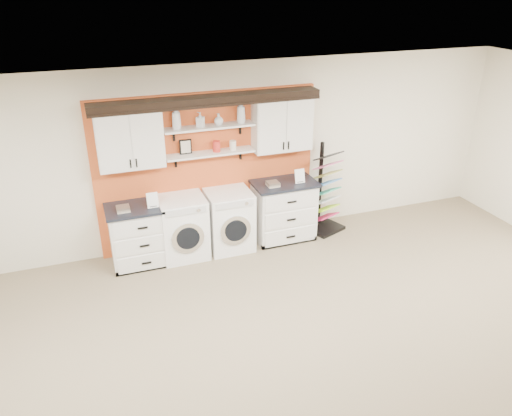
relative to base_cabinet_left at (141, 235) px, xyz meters
name	(u,v)px	position (x,y,z in m)	size (l,w,h in m)	color
ceiling	(342,149)	(1.13, -3.64, 2.34)	(10.00, 10.00, 0.00)	white
wall_back	(207,157)	(1.13, 0.36, 0.94)	(10.00, 10.00, 0.00)	silver
accent_panel	(208,170)	(1.13, 0.32, 0.74)	(3.40, 0.07, 2.40)	#C85022
upper_cabinet_left	(129,138)	(0.00, 0.15, 1.42)	(0.90, 0.35, 0.84)	white
upper_cabinet_right	(282,123)	(2.26, 0.15, 1.42)	(0.90, 0.35, 0.84)	white
shelf_lower	(210,153)	(1.13, 0.16, 1.07)	(1.32, 0.28, 0.03)	white
shelf_upper	(209,127)	(1.13, 0.16, 1.47)	(1.32, 0.28, 0.03)	white
crown_molding	(208,99)	(1.13, 0.17, 1.87)	(3.30, 0.41, 0.13)	black
picture_frame	(186,147)	(0.78, 0.21, 1.19)	(0.18, 0.02, 0.22)	black
canister_red	(217,146)	(1.23, 0.16, 1.16)	(0.11, 0.11, 0.16)	red
canister_cream	(233,145)	(1.48, 0.16, 1.15)	(0.10, 0.10, 0.14)	silver
base_cabinet_left	(141,235)	(0.00, 0.00, 0.00)	(0.94, 0.66, 0.92)	white
base_cabinet_right	(284,210)	(2.26, 0.00, 0.03)	(1.00, 0.66, 0.98)	white
washer	(183,227)	(0.62, 0.00, 0.02)	(0.68, 0.71, 0.95)	white
dryer	(229,220)	(1.34, 0.00, 0.01)	(0.67, 0.71, 0.94)	white
sample_rack	(325,202)	(3.02, 0.03, 0.03)	(0.67, 0.62, 1.50)	black
soap_bottle_a	(176,117)	(0.66, 0.16, 1.65)	(0.13, 0.13, 0.33)	silver
soap_bottle_b	(200,119)	(1.00, 0.16, 1.59)	(0.09, 0.10, 0.21)	silver
soap_bottle_c	(219,119)	(1.27, 0.16, 1.57)	(0.13, 0.13, 0.17)	silver
soap_bottle_d	(241,112)	(1.61, 0.16, 1.65)	(0.13, 0.13, 0.33)	silver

